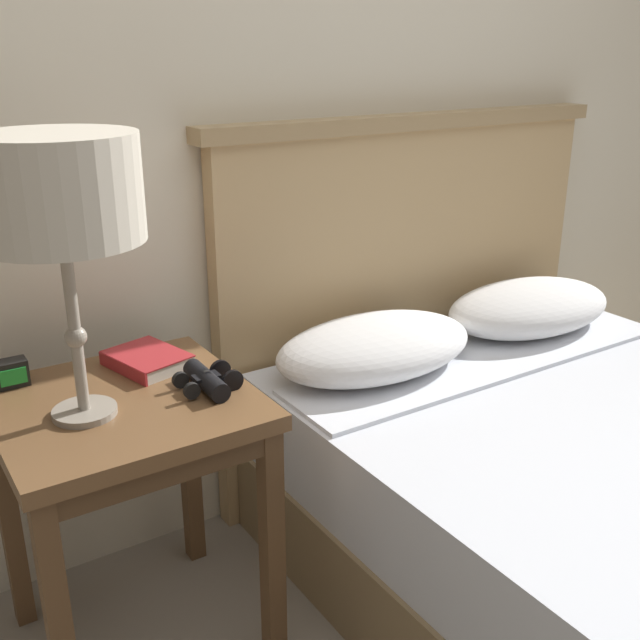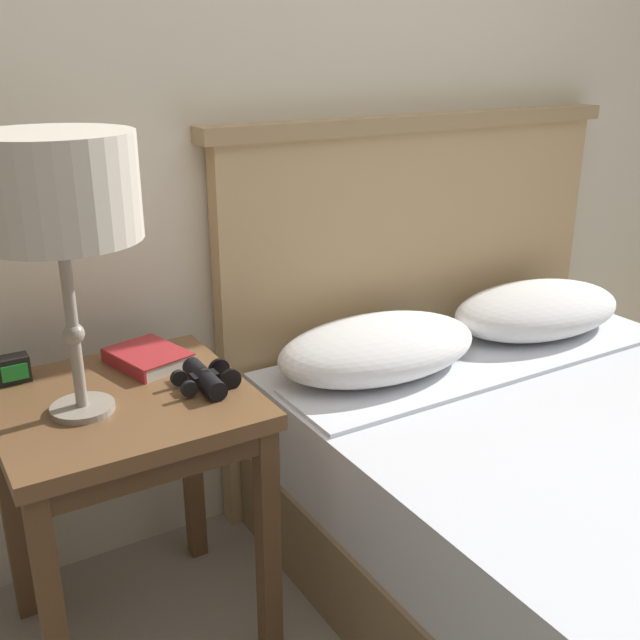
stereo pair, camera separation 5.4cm
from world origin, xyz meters
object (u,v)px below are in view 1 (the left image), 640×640
nightstand (126,438)px  binoculars_pair (207,380)px  book_on_nightstand (147,360)px  table_lamp (58,194)px  alarm_clock (11,373)px  bed (609,499)px

nightstand → binoculars_pair: (0.17, -0.06, 0.12)m
nightstand → book_on_nightstand: size_ratio=3.00×
book_on_nightstand → binoculars_pair: size_ratio=1.34×
nightstand → book_on_nightstand: book_on_nightstand is taller
table_lamp → nightstand: bearing=18.3°
book_on_nightstand → nightstand: bearing=-128.3°
binoculars_pair → alarm_clock: bearing=144.6°
bed → book_on_nightstand: (-0.94, 0.63, 0.37)m
nightstand → table_lamp: 0.56m
bed → table_lamp: size_ratio=3.28×
binoculars_pair → book_on_nightstand: bearing=109.2°
book_on_nightstand → alarm_clock: alarm_clock is taller
book_on_nightstand → alarm_clock: size_ratio=3.07×
alarm_clock → bed: bearing=-29.2°
nightstand → book_on_nightstand: (0.11, 0.13, 0.11)m
table_lamp → binoculars_pair: (0.26, -0.03, -0.43)m
book_on_nightstand → binoculars_pair: binoculars_pair is taller
binoculars_pair → alarm_clock: 0.43m
book_on_nightstand → binoculars_pair: 0.20m
nightstand → book_on_nightstand: 0.20m
book_on_nightstand → alarm_clock: 0.29m
binoculars_pair → bed: bearing=-26.5°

